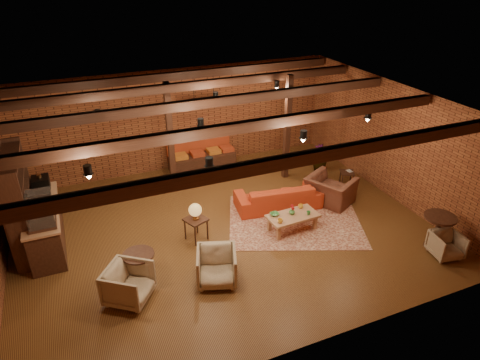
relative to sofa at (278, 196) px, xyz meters
name	(u,v)px	position (x,y,z in m)	size (l,w,h in m)	color
floor	(224,229)	(-1.75, -0.45, -0.34)	(10.00, 10.00, 0.00)	#3E1F0F
ceiling	(222,107)	(-1.75, -0.45, 2.86)	(10.00, 8.00, 0.02)	black
wall_back	(178,120)	(-1.75, 3.55, 1.26)	(10.00, 0.02, 3.20)	brown
wall_front	(312,276)	(-1.75, -4.45, 1.26)	(10.00, 0.02, 3.20)	brown
wall_right	(392,141)	(3.25, -0.45, 1.26)	(0.02, 8.00, 3.20)	brown
ceiling_beams	(222,113)	(-1.75, -0.45, 2.74)	(9.80, 6.40, 0.22)	black
ceiling_pipe	(200,102)	(-1.75, 1.15, 2.51)	(0.12, 0.12, 9.60)	black
post_left	(170,138)	(-2.35, 2.15, 1.26)	(0.16, 0.16, 3.20)	black
post_right	(287,128)	(1.05, 1.55, 1.26)	(0.16, 0.16, 3.20)	black
service_counter	(43,216)	(-5.85, 0.55, 0.46)	(0.80, 2.50, 1.60)	black
plant_counter	(43,196)	(-5.75, 0.75, 0.88)	(0.35, 0.39, 0.30)	#337F33
shelving_hutch	(20,203)	(-6.25, 0.65, 0.86)	(0.52, 2.00, 2.40)	black
banquette	(202,154)	(-1.15, 3.10, 0.16)	(2.10, 0.70, 1.00)	#A6391B
service_sign	(204,102)	(-1.15, 2.65, 2.01)	(0.86, 0.06, 0.30)	orange
ceiling_spotlights	(222,122)	(-1.75, -0.45, 2.52)	(6.40, 4.40, 0.28)	black
rug	(294,221)	(0.07, -0.81, -0.33)	(3.37, 2.58, 0.01)	maroon
sofa	(278,196)	(0.00, 0.00, 0.00)	(2.32, 0.91, 0.68)	#B73619
coffee_table	(292,217)	(-0.20, -1.14, 0.05)	(1.31, 0.70, 0.69)	#AB734F
side_table_lamp	(195,213)	(-2.53, -0.59, 0.41)	(0.62, 0.62, 0.99)	black
round_table_left	(139,263)	(-4.07, -1.57, 0.13)	(0.66, 0.66, 0.69)	black
armchair_a	(128,282)	(-4.39, -2.04, 0.09)	(0.82, 0.77, 0.85)	beige
armchair_b	(217,265)	(-2.60, -2.21, 0.08)	(0.81, 0.76, 0.84)	beige
armchair_right	(331,186)	(1.44, -0.35, 0.18)	(1.19, 0.77, 1.04)	brown
side_table_book	(347,173)	(2.49, 0.34, 0.07)	(0.52, 0.52, 0.46)	black
round_table_right	(438,227)	(2.57, -3.08, 0.23)	(0.73, 0.73, 0.85)	black
armchair_far	(447,244)	(2.53, -3.43, -0.01)	(0.64, 0.59, 0.65)	beige
plant_tall	(322,133)	(2.29, 1.52, 0.93)	(1.42, 1.42, 2.54)	#4C7F4C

